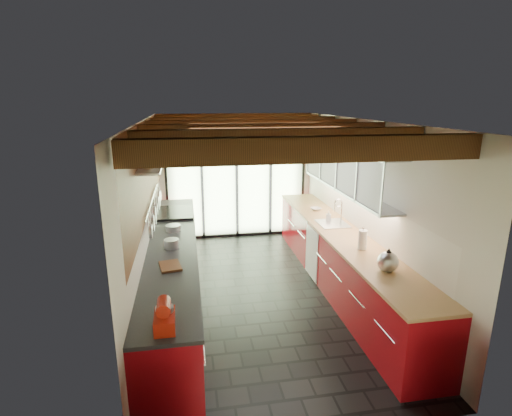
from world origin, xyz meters
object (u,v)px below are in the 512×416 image
object	(u,v)px
soap_bottle	(329,216)
paper_towel	(363,240)
kettle	(388,261)
bowl	(316,209)
stand_mixer	(165,316)

from	to	relation	value
soap_bottle	paper_towel	bearing A→B (deg)	-90.00
kettle	bowl	bearing A→B (deg)	90.00
soap_bottle	stand_mixer	bearing A→B (deg)	-132.00
kettle	paper_towel	xyz separation A→B (m)	(-0.00, 0.70, 0.00)
soap_bottle	bowl	distance (m)	0.67
kettle	soap_bottle	world-z (taller)	kettle
kettle	soap_bottle	distance (m)	2.03
stand_mixer	kettle	size ratio (longest dim) A/B	0.93
kettle	bowl	distance (m)	2.69
soap_bottle	bowl	bearing A→B (deg)	90.00
paper_towel	soap_bottle	bearing A→B (deg)	90.00
stand_mixer	soap_bottle	distance (m)	3.80
kettle	bowl	world-z (taller)	kettle
stand_mixer	kettle	xyz separation A→B (m)	(2.54, 0.80, 0.02)
paper_towel	soap_bottle	xyz separation A→B (m)	(0.00, 1.32, -0.05)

